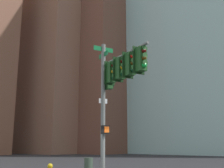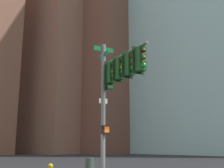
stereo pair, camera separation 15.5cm
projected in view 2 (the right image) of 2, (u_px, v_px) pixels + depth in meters
name	position (u px, v px, depth m)	size (l,w,h in m)	color
signal_pole_assembly	(116.00, 81.00, 13.23)	(1.96, 4.04, 6.85)	slate
litter_bin	(90.00, 165.00, 18.65)	(0.56, 0.56, 0.95)	#384738
building_brick_midblock	(110.00, 74.00, 66.93)	(19.24, 14.72, 36.06)	brown
building_glass_tower	(219.00, 1.00, 65.57)	(30.17, 33.85, 68.52)	#9EC6C1
building_brick_farside	(68.00, 59.00, 68.66)	(19.92, 17.96, 44.29)	#845B47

